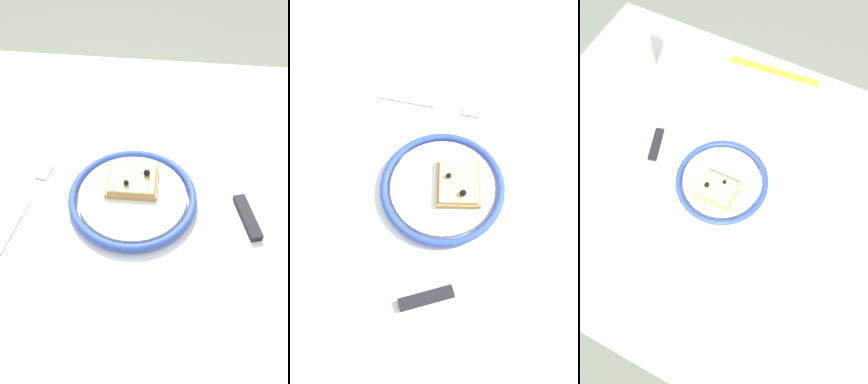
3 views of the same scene
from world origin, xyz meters
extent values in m
plane|color=slate|center=(0.00, 0.00, 0.00)|extent=(6.00, 6.00, 0.00)
cube|color=white|center=(0.00, 0.00, 0.73)|extent=(1.11, 0.85, 0.04)
cylinder|color=white|center=(0.01, 0.00, 0.75)|extent=(0.18, 0.18, 0.01)
torus|color=#334FB2|center=(0.01, 0.00, 0.76)|extent=(0.22, 0.22, 0.01)
cube|color=tan|center=(0.01, 0.03, 0.76)|extent=(0.09, 0.08, 0.01)
cube|color=#F0D38C|center=(0.01, 0.03, 0.77)|extent=(0.08, 0.07, 0.01)
sphere|color=black|center=(0.00, 0.01, 0.78)|extent=(0.01, 0.01, 0.01)
sphere|color=black|center=(0.03, 0.04, 0.78)|extent=(0.01, 0.01, 0.01)
cube|color=silver|center=(0.17, 0.09, 0.75)|extent=(0.06, 0.15, 0.00)
cube|color=black|center=(0.21, -0.02, 0.75)|extent=(0.05, 0.09, 0.01)
cube|color=silver|center=(-0.18, -0.08, 0.75)|extent=(0.03, 0.11, 0.00)
cube|color=silver|center=(-0.16, 0.05, 0.75)|extent=(0.03, 0.04, 0.00)
camera|label=1|loc=(0.08, -0.48, 1.34)|focal=41.72mm
camera|label=2|loc=(0.37, 0.00, 1.51)|focal=44.26mm
camera|label=3|loc=(-0.16, 0.33, 1.52)|focal=33.82mm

